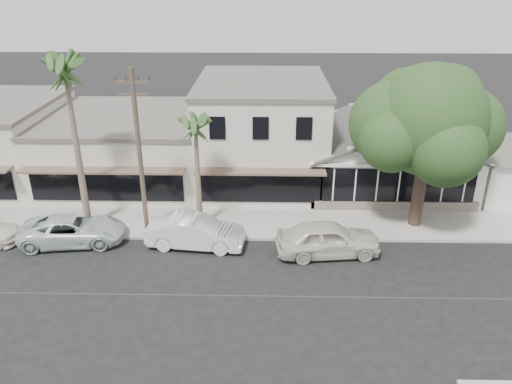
{
  "coord_description": "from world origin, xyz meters",
  "views": [
    {
      "loc": [
        -2.7,
        -18.14,
        13.15
      ],
      "look_at": [
        -3.2,
        6.0,
        2.33
      ],
      "focal_mm": 35.0,
      "sensor_mm": 36.0,
      "label": 1
    }
  ],
  "objects_px": {
    "car_2": "(73,230)",
    "shade_tree": "(426,122)",
    "utility_pole": "(139,153)",
    "car_0": "(328,239)",
    "car_1": "(196,232)"
  },
  "relations": [
    {
      "from": "car_0",
      "to": "car_1",
      "type": "distance_m",
      "value": 6.74
    },
    {
      "from": "car_0",
      "to": "car_2",
      "type": "relative_size",
      "value": 0.97
    },
    {
      "from": "car_2",
      "to": "shade_tree",
      "type": "distance_m",
      "value": 19.16
    },
    {
      "from": "car_1",
      "to": "shade_tree",
      "type": "relative_size",
      "value": 0.55
    },
    {
      "from": "utility_pole",
      "to": "car_1",
      "type": "bearing_deg",
      "value": -18.77
    },
    {
      "from": "car_0",
      "to": "car_2",
      "type": "xyz_separation_m",
      "value": [
        -13.15,
        0.9,
        -0.14
      ]
    },
    {
      "from": "car_0",
      "to": "car_2",
      "type": "bearing_deg",
      "value": 79.93
    },
    {
      "from": "car_2",
      "to": "shade_tree",
      "type": "xyz_separation_m",
      "value": [
        18.27,
        2.46,
        5.19
      ]
    },
    {
      "from": "car_0",
      "to": "shade_tree",
      "type": "relative_size",
      "value": 0.57
    },
    {
      "from": "car_2",
      "to": "utility_pole",
      "type": "bearing_deg",
      "value": -86.58
    },
    {
      "from": "car_2",
      "to": "shade_tree",
      "type": "relative_size",
      "value": 0.59
    },
    {
      "from": "utility_pole",
      "to": "car_2",
      "type": "distance_m",
      "value": 5.53
    },
    {
      "from": "utility_pole",
      "to": "car_1",
      "type": "xyz_separation_m",
      "value": [
        2.73,
        -0.93,
        -3.97
      ]
    },
    {
      "from": "utility_pole",
      "to": "shade_tree",
      "type": "bearing_deg",
      "value": 7.06
    },
    {
      "from": "shade_tree",
      "to": "car_2",
      "type": "bearing_deg",
      "value": -172.32
    }
  ]
}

